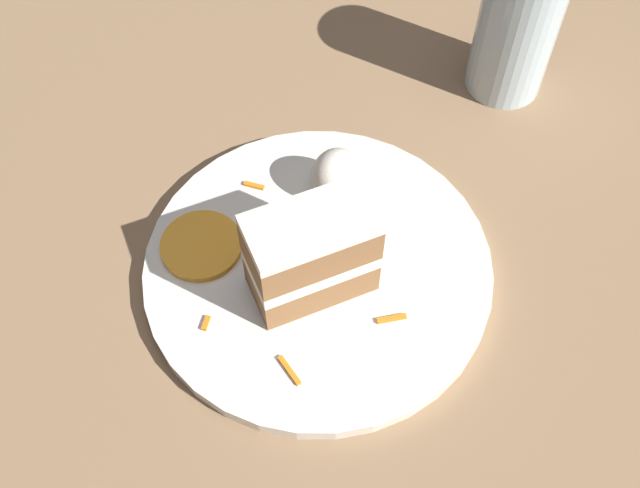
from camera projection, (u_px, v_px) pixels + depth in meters
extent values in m
plane|color=black|center=(353.00, 252.00, 0.67)|extent=(6.00, 6.00, 0.00)
cube|color=#846647|center=(354.00, 243.00, 0.66)|extent=(1.15, 1.11, 0.03)
cylinder|color=silver|center=(320.00, 269.00, 0.62)|extent=(0.29, 0.29, 0.01)
cube|color=brown|center=(311.00, 273.00, 0.59)|extent=(0.11, 0.09, 0.03)
cube|color=silver|center=(311.00, 258.00, 0.57)|extent=(0.11, 0.09, 0.01)
cube|color=brown|center=(311.00, 241.00, 0.55)|extent=(0.11, 0.09, 0.03)
cube|color=silver|center=(311.00, 225.00, 0.53)|extent=(0.11, 0.09, 0.01)
ellipsoid|color=silver|center=(336.00, 174.00, 0.63)|extent=(0.05, 0.04, 0.05)
cylinder|color=orange|center=(201.00, 245.00, 0.62)|extent=(0.07, 0.07, 0.01)
cube|color=orange|center=(206.00, 323.00, 0.58)|extent=(0.01, 0.01, 0.00)
cube|color=orange|center=(392.00, 319.00, 0.58)|extent=(0.02, 0.02, 0.00)
cube|color=orange|center=(289.00, 370.00, 0.56)|extent=(0.01, 0.03, 0.00)
cube|color=orange|center=(254.00, 186.00, 0.65)|extent=(0.01, 0.02, 0.00)
cylinder|color=silver|center=(519.00, 31.00, 0.69)|extent=(0.07, 0.07, 0.13)
cylinder|color=silver|center=(509.00, 66.00, 0.72)|extent=(0.07, 0.07, 0.05)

